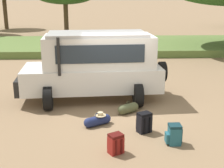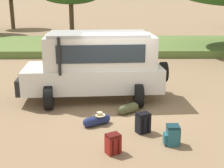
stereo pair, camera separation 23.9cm
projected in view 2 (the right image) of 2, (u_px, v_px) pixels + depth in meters
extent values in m
plane|color=#8C7051|center=(121.00, 110.00, 10.46)|extent=(320.00, 320.00, 0.00)
cube|color=#5B7538|center=(114.00, 45.00, 21.84)|extent=(120.00, 7.00, 0.44)
cube|color=silver|center=(93.00, 77.00, 11.34)|extent=(5.01, 2.20, 0.84)
cube|color=silver|center=(100.00, 51.00, 11.09)|extent=(3.93, 2.02, 1.10)
cube|color=#232D38|center=(57.00, 53.00, 10.99)|extent=(0.16, 1.56, 0.77)
cube|color=#232D38|center=(101.00, 54.00, 10.21)|extent=(2.94, 0.22, 0.60)
cube|color=#232D38|center=(99.00, 45.00, 11.94)|extent=(2.94, 0.22, 0.60)
cube|color=#B7B7B7|center=(98.00, 34.00, 10.92)|extent=(3.53, 1.92, 0.10)
cube|color=black|center=(22.00, 83.00, 11.20)|extent=(0.26, 1.62, 0.56)
cylinder|color=black|center=(59.00, 57.00, 10.06)|extent=(0.10, 0.10, 1.25)
cylinder|color=black|center=(49.00, 98.00, 10.42)|extent=(0.33, 0.82, 0.80)
cylinder|color=black|center=(54.00, 82.00, 12.28)|extent=(0.33, 0.82, 0.80)
cylinder|color=black|center=(139.00, 95.00, 10.65)|extent=(0.33, 0.82, 0.80)
cylinder|color=black|center=(131.00, 80.00, 12.50)|extent=(0.33, 0.82, 0.80)
cylinder|color=black|center=(163.00, 72.00, 11.49)|extent=(0.27, 0.75, 0.74)
cube|color=black|center=(143.00, 124.00, 8.69)|extent=(0.45, 0.40, 0.52)
cube|color=black|center=(140.00, 124.00, 8.86)|extent=(0.29, 0.20, 0.28)
cube|color=black|center=(143.00, 114.00, 8.61)|extent=(0.44, 0.40, 0.07)
cylinder|color=black|center=(143.00, 126.00, 8.53)|extent=(0.04, 0.04, 0.44)
cylinder|color=black|center=(149.00, 125.00, 8.60)|extent=(0.04, 0.04, 0.44)
cube|color=#235B6B|center=(173.00, 136.00, 8.00)|extent=(0.30, 0.32, 0.47)
cube|color=#235B6B|center=(165.00, 138.00, 8.01)|extent=(0.08, 0.24, 0.26)
cube|color=#13323A|center=(173.00, 127.00, 7.92)|extent=(0.32, 0.31, 0.07)
cylinder|color=#13323A|center=(180.00, 137.00, 7.93)|extent=(0.04, 0.04, 0.40)
cylinder|color=#13323A|center=(178.00, 135.00, 8.07)|extent=(0.04, 0.04, 0.40)
cube|color=maroon|center=(113.00, 145.00, 7.57)|extent=(0.42, 0.39, 0.44)
cube|color=maroon|center=(110.00, 144.00, 7.72)|extent=(0.26, 0.20, 0.24)
cube|color=#4D100E|center=(113.00, 135.00, 7.50)|extent=(0.41, 0.39, 0.07)
cylinder|color=#4D100E|center=(113.00, 148.00, 7.41)|extent=(0.04, 0.04, 0.37)
cylinder|color=#4D100E|center=(119.00, 147.00, 7.49)|extent=(0.04, 0.04, 0.37)
cylinder|color=navy|center=(97.00, 121.00, 9.21)|extent=(0.66, 0.54, 0.28)
sphere|color=navy|center=(106.00, 119.00, 9.36)|extent=(0.28, 0.28, 0.28)
sphere|color=navy|center=(88.00, 123.00, 9.07)|extent=(0.28, 0.28, 0.28)
torus|color=#121834|center=(97.00, 115.00, 9.17)|extent=(0.15, 0.10, 0.16)
cylinder|color=beige|center=(100.00, 115.00, 9.22)|extent=(0.34, 0.34, 0.02)
cylinder|color=beige|center=(100.00, 114.00, 9.21)|extent=(0.17, 0.17, 0.09)
cylinder|color=#4C5133|center=(128.00, 108.00, 10.13)|extent=(0.57, 0.53, 0.31)
sphere|color=#4C5133|center=(122.00, 110.00, 10.00)|extent=(0.31, 0.31, 0.31)
sphere|color=#4C5133|center=(134.00, 107.00, 10.26)|extent=(0.31, 0.31, 0.31)
torus|color=#2D301E|center=(128.00, 103.00, 10.08)|extent=(0.15, 0.11, 0.16)
cylinder|color=brown|center=(12.00, 14.00, 33.59)|extent=(0.42, 0.42, 3.18)
cylinder|color=brown|center=(72.00, 20.00, 27.70)|extent=(0.40, 0.40, 2.92)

